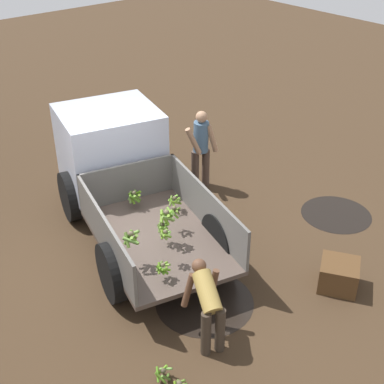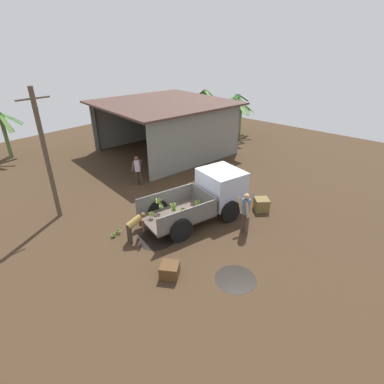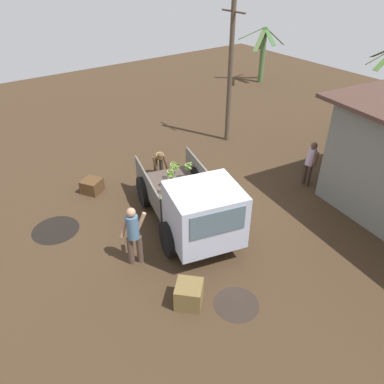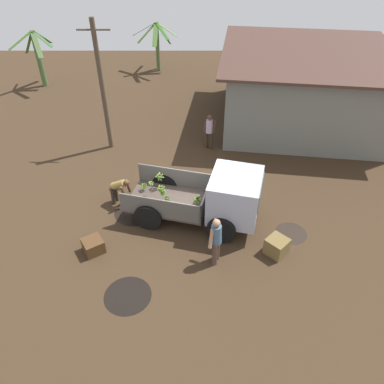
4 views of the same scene
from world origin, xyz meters
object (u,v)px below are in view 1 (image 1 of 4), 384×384
Objects in this scene: person_foreground_visitor at (201,146)px; wooden_crate_1 at (134,147)px; person_worker_loading at (208,302)px; wooden_crate_0 at (339,275)px; banana_bunch_on_ground_0 at (163,373)px; cargo_truck at (119,164)px.

person_foreground_visitor is 2.81× the size of wooden_crate_1.
person_worker_loading reaches higher than wooden_crate_1.
person_worker_loading is 2.49m from wooden_crate_0.
wooden_crate_1 is (5.51, -3.39, 0.17)m from banana_bunch_on_ground_0.
wooden_crate_1 is at bearing -3.40° from person_worker_loading.
banana_bunch_on_ground_0 is 6.48m from wooden_crate_1.
person_foreground_visitor is at bearing -83.29° from cargo_truck.
banana_bunch_on_ground_0 is (-3.79, 1.88, -0.95)m from cargo_truck.
wooden_crate_1 is at bearing -0.82° from wooden_crate_0.
wooden_crate_0 is at bearing 15.02° from person_foreground_visitor.
person_foreground_visitor reaches higher than wooden_crate_0.
cargo_truck reaches higher than wooden_crate_0.
wooden_crate_0 is at bearing 179.18° from wooden_crate_1.
cargo_truck is 4.45m from wooden_crate_0.
cargo_truck reaches higher than person_worker_loading.
wooden_crate_0 is (-3.88, 0.42, -0.73)m from person_foreground_visitor.
wooden_crate_1 is at bearing -31.61° from banana_bunch_on_ground_0.
person_foreground_visitor is at bearing -6.18° from wooden_crate_0.
cargo_truck reaches higher than banana_bunch_on_ground_0.
cargo_truck reaches higher than wooden_crate_1.
cargo_truck reaches higher than person_foreground_visitor.
person_worker_loading is at bearing -18.59° from person_foreground_visitor.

